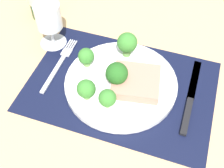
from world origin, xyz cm
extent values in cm
cube|color=tan|center=(0.00, 0.00, -1.50)|extent=(140.00, 110.00, 3.00)
cube|color=black|center=(0.00, 0.00, 0.15)|extent=(44.69, 30.67, 0.30)
cylinder|color=white|center=(0.00, 0.00, 1.10)|extent=(26.96, 26.96, 1.60)
cube|color=tan|center=(3.66, -0.47, 3.09)|extent=(12.45, 11.97, 2.39)
cylinder|color=#6B994C|center=(-9.71, 2.40, 2.56)|extent=(1.78, 1.78, 1.32)
sphere|color=#387A2D|center=(-9.71, 2.40, 4.91)|extent=(3.98, 3.98, 3.98)
cylinder|color=#5B8942|center=(-1.32, 8.88, 2.92)|extent=(1.99, 1.99, 2.05)
sphere|color=#387A2D|center=(-1.32, 8.88, 6.10)|extent=(5.07, 5.07, 5.07)
cylinder|color=#5B8942|center=(-0.71, -1.19, 2.75)|extent=(1.68, 1.68, 1.70)
sphere|color=#235B1E|center=(-0.71, -1.19, 5.80)|extent=(5.18, 5.18, 5.18)
cylinder|color=#6B994C|center=(-5.92, -6.98, 2.56)|extent=(1.66, 1.66, 1.32)
sphere|color=#387A2D|center=(-5.92, -6.98, 5.03)|extent=(4.27, 4.27, 4.27)
cylinder|color=#6B994C|center=(-0.70, -7.71, 2.52)|extent=(1.32, 1.32, 1.24)
sphere|color=#387A2D|center=(-0.70, -7.71, 4.82)|extent=(3.96, 3.96, 3.96)
cube|color=silver|center=(-17.02, -2.00, 0.55)|extent=(1.00, 13.00, 0.50)
cube|color=silver|center=(-17.02, 5.80, 0.55)|extent=(2.40, 2.60, 0.40)
cube|color=silver|center=(-17.92, 8.90, 0.55)|extent=(0.30, 3.60, 0.35)
cube|color=silver|center=(-17.32, 8.90, 0.55)|extent=(0.30, 3.60, 0.35)
cube|color=silver|center=(-16.72, 8.90, 0.55)|extent=(0.30, 3.60, 0.35)
cube|color=silver|center=(-16.12, 8.90, 0.55)|extent=(0.30, 3.60, 0.35)
cube|color=black|center=(16.66, -3.90, 0.70)|extent=(1.40, 10.00, 0.80)
cube|color=silver|center=(16.66, 7.60, 0.45)|extent=(1.80, 13.00, 0.30)
cylinder|color=silver|center=(-22.21, 8.61, 0.20)|extent=(7.13, 7.13, 0.40)
cylinder|color=silver|center=(-22.21, 8.61, 3.08)|extent=(0.80, 0.80, 5.37)
cylinder|color=silver|center=(-22.21, 8.61, 9.08)|extent=(6.67, 6.67, 6.63)
cylinder|color=tan|center=(-22.21, 8.61, 7.31)|extent=(5.87, 5.87, 3.09)
camera|label=1|loc=(12.09, -42.36, 55.89)|focal=46.85mm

